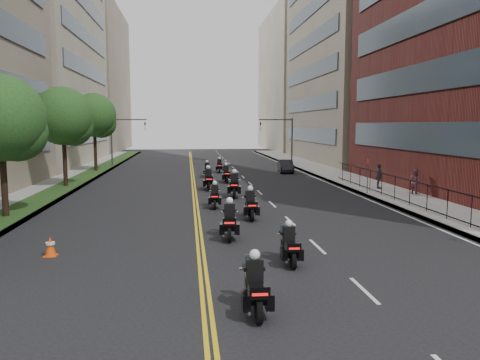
% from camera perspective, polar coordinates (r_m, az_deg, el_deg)
% --- Properties ---
extents(ground, '(160.00, 160.00, 0.00)m').
position_cam_1_polar(ground, '(13.79, 2.01, -13.82)').
color(ground, black).
rests_on(ground, ground).
extents(sidewalk_right, '(4.00, 90.00, 0.15)m').
position_cam_1_polar(sidewalk_right, '(40.53, 13.69, -0.16)').
color(sidewalk_right, gray).
rests_on(sidewalk_right, ground).
extents(sidewalk_left, '(4.00, 90.00, 0.15)m').
position_cam_1_polar(sidewalk_left, '(39.38, -21.22, -0.63)').
color(sidewalk_left, gray).
rests_on(sidewalk_left, ground).
extents(grass_strip, '(2.00, 90.00, 0.04)m').
position_cam_1_polar(grass_strip, '(39.17, -20.10, -0.48)').
color(grass_strip, '#213C15').
rests_on(grass_strip, sidewalk_left).
extents(building_right_tan, '(15.11, 28.00, 30.00)m').
position_cam_1_polar(building_right_tan, '(65.90, 14.99, 15.44)').
color(building_right_tan, '#7B715A').
rests_on(building_right_tan, ground).
extents(building_right_far, '(15.00, 28.00, 26.00)m').
position_cam_1_polar(building_right_far, '(94.09, 8.17, 11.70)').
color(building_right_far, gray).
rests_on(building_right_far, ground).
extents(building_left_mid, '(16.11, 28.00, 34.00)m').
position_cam_1_polar(building_left_mid, '(65.13, -25.42, 16.91)').
color(building_left_mid, gray).
rests_on(building_left_mid, ground).
extents(building_left_far, '(16.00, 28.00, 26.00)m').
position_cam_1_polar(building_left_far, '(93.32, -19.23, 11.44)').
color(building_left_far, '#7B715A').
rests_on(building_left_far, ground).
extents(iron_fence, '(0.05, 28.00, 1.50)m').
position_cam_1_polar(iron_fence, '(28.21, 20.90, -1.70)').
color(iron_fence, black).
rests_on(iron_fence, sidewalk_right).
extents(street_trees, '(4.40, 38.40, 7.98)m').
position_cam_1_polar(street_trees, '(32.67, -22.84, 6.76)').
color(street_trees, black).
rests_on(street_trees, ground).
extents(traffic_signal_right, '(4.09, 0.20, 5.60)m').
position_cam_1_polar(traffic_signal_right, '(55.96, 5.40, 5.59)').
color(traffic_signal_right, '#3F3F44').
rests_on(traffic_signal_right, ground).
extents(traffic_signal_left, '(4.09, 0.20, 5.60)m').
position_cam_1_polar(traffic_signal_left, '(55.30, -14.42, 5.39)').
color(traffic_signal_left, '#3F3F44').
rests_on(traffic_signal_left, ground).
extents(motorcycle_0, '(0.52, 2.23, 1.65)m').
position_cam_1_polar(motorcycle_0, '(12.38, 1.87, -13.05)').
color(motorcycle_0, black).
rests_on(motorcycle_0, ground).
extents(motorcycle_1, '(0.49, 2.09, 1.55)m').
position_cam_1_polar(motorcycle_1, '(16.57, 6.03, -8.08)').
color(motorcycle_1, black).
rests_on(motorcycle_1, ground).
extents(motorcycle_2, '(0.66, 2.38, 1.76)m').
position_cam_1_polar(motorcycle_2, '(20.03, -1.28, -5.19)').
color(motorcycle_2, black).
rests_on(motorcycle_2, ground).
extents(motorcycle_3, '(0.54, 2.33, 1.72)m').
position_cam_1_polar(motorcycle_3, '(24.11, 1.28, -3.17)').
color(motorcycle_3, black).
rests_on(motorcycle_3, ground).
extents(motorcycle_4, '(0.54, 2.14, 1.57)m').
position_cam_1_polar(motorcycle_4, '(27.39, -3.09, -2.10)').
color(motorcycle_4, black).
rests_on(motorcycle_4, ground).
extents(motorcycle_5, '(0.75, 2.55, 1.88)m').
position_cam_1_polar(motorcycle_5, '(31.28, -0.69, -0.75)').
color(motorcycle_5, black).
rests_on(motorcycle_5, ground).
extents(motorcycle_6, '(0.57, 2.48, 1.83)m').
position_cam_1_polar(motorcycle_6, '(34.90, -3.88, -0.01)').
color(motorcycle_6, black).
rests_on(motorcycle_6, ground).
extents(motorcycle_7, '(0.52, 2.26, 1.67)m').
position_cam_1_polar(motorcycle_7, '(39.21, -1.70, 0.66)').
color(motorcycle_7, black).
rests_on(motorcycle_7, ground).
extents(motorcycle_8, '(0.49, 2.10, 1.55)m').
position_cam_1_polar(motorcycle_8, '(43.44, -4.03, 1.18)').
color(motorcycle_8, black).
rests_on(motorcycle_8, ground).
extents(motorcycle_9, '(0.55, 2.16, 1.59)m').
position_cam_1_polar(motorcycle_9, '(47.32, -2.52, 1.67)').
color(motorcycle_9, black).
rests_on(motorcycle_9, ground).
extents(parked_sedan, '(1.74, 3.99, 1.28)m').
position_cam_1_polar(parked_sedan, '(47.69, 5.59, 1.70)').
color(parked_sedan, black).
rests_on(parked_sedan, ground).
extents(pedestrian_b, '(0.88, 0.99, 1.70)m').
position_cam_1_polar(pedestrian_b, '(34.01, 20.57, -0.14)').
color(pedestrian_b, '#844855').
rests_on(pedestrian_b, sidewalk_right).
extents(pedestrian_c, '(0.75, 1.16, 1.83)m').
position_cam_1_polar(pedestrian_c, '(35.83, 16.57, 0.45)').
color(pedestrian_c, '#3D3B42').
rests_on(pedestrian_c, sidewalk_right).
extents(traffic_cone, '(0.45, 0.45, 0.75)m').
position_cam_1_polar(traffic_cone, '(18.81, -22.12, -7.51)').
color(traffic_cone, '#EE4A0C').
rests_on(traffic_cone, ground).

